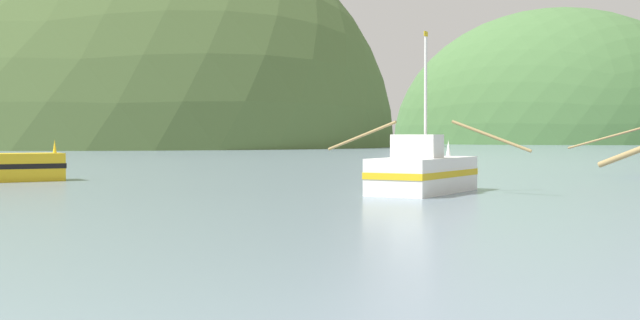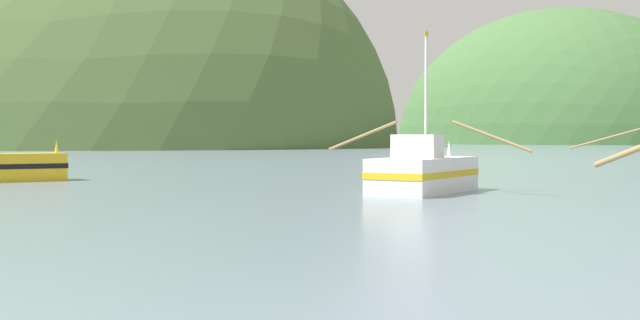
{
  "view_description": "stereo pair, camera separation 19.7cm",
  "coord_description": "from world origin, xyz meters",
  "views": [
    {
      "loc": [
        7.26,
        -3.68,
        2.36
      ],
      "look_at": [
        -0.58,
        27.02,
        1.4
      ],
      "focal_mm": 46.45,
      "sensor_mm": 36.0,
      "label": 1
    },
    {
      "loc": [
        7.45,
        -3.63,
        2.36
      ],
      "look_at": [
        -0.58,
        27.02,
        1.4
      ],
      "focal_mm": 46.45,
      "sensor_mm": 36.0,
      "label": 2
    }
  ],
  "objects": [
    {
      "name": "fishing_boat_white",
      "position": [
        3.01,
        29.95,
        0.83
      ],
      "size": [
        8.6,
        6.55,
        6.59
      ],
      "rotation": [
        0.0,
        0.0,
        1.3
      ],
      "color": "white",
      "rests_on": "ground"
    },
    {
      "name": "hill_mid_right",
      "position": [
        13.95,
        232.35,
        0.0
      ],
      "size": [
        89.33,
        71.46,
        73.92
      ],
      "primitive_type": "ellipsoid",
      "color": "#47703D",
      "rests_on": "ground"
    },
    {
      "name": "hill_mid_left",
      "position": [
        -88.19,
        155.2,
        0.0
      ],
      "size": [
        138.29,
        110.63,
        109.35
      ],
      "primitive_type": "ellipsoid",
      "color": "#516B38",
      "rests_on": "ground"
    }
  ]
}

